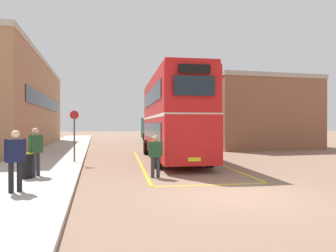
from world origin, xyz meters
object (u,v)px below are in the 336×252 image
pedestrian_waiting_far (15,156)px  litter_bin (27,165)px  double_decker_bus (172,116)px  single_deck_bus (161,128)px  pedestrian_boarding (155,153)px  pedestrian_waiting_near (36,148)px  bus_stop_sign (74,131)px

pedestrian_waiting_far → litter_bin: pedestrian_waiting_far is taller
double_decker_bus → pedestrian_waiting_far: size_ratio=6.27×
double_decker_bus → single_deck_bus: (3.25, 18.49, -0.87)m
pedestrian_boarding → pedestrian_waiting_far: 4.92m
pedestrian_boarding → pedestrian_waiting_near: pedestrian_waiting_near is taller
litter_bin → double_decker_bus: bearing=39.2°
double_decker_bus → pedestrian_waiting_far: 10.20m
single_deck_bus → pedestrian_waiting_near: (-9.68, -23.60, -0.46)m
double_decker_bus → pedestrian_waiting_far: double_decker_bus is taller
single_deck_bus → litter_bin: single_deck_bus is taller
pedestrian_waiting_near → litter_bin: 0.71m
pedestrian_boarding → double_decker_bus: bearing=69.6°
pedestrian_boarding → pedestrian_waiting_near: bearing=173.5°
double_decker_bus → bus_stop_sign: 5.48m
single_deck_bus → pedestrian_boarding: bearing=-102.5°
pedestrian_waiting_far → bus_stop_sign: bus_stop_sign is taller
single_deck_bus → pedestrian_waiting_near: size_ratio=5.26×
double_decker_bus → pedestrian_boarding: double_decker_bus is taller
pedestrian_waiting_near → bus_stop_sign: size_ratio=0.68×
pedestrian_boarding → pedestrian_waiting_near: 4.39m
pedestrian_waiting_near → bus_stop_sign: (1.08, 4.25, 0.53)m
single_deck_bus → bus_stop_sign: 21.17m
single_deck_bus → bus_stop_sign: single_deck_bus is taller
pedestrian_boarding → litter_bin: size_ratio=1.81×
double_decker_bus → bus_stop_sign: bearing=-170.9°
pedestrian_waiting_near → pedestrian_boarding: bearing=-6.5°
pedestrian_waiting_far → single_deck_bus: bearing=69.6°
pedestrian_waiting_near → litter_bin: size_ratio=1.98×
pedestrian_waiting_near → pedestrian_waiting_far: (-0.07, -2.63, -0.02)m
bus_stop_sign → pedestrian_boarding: bearing=-55.4°
pedestrian_boarding → bus_stop_sign: size_ratio=0.62×
single_deck_bus → litter_bin: size_ratio=10.41×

